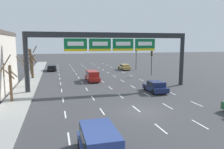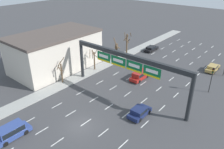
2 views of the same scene
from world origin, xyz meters
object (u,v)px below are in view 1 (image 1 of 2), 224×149
suv_blue (99,143)px  tree_bare_closest (32,65)px  car_black (52,68)px  suv_red (92,75)px  tree_bare_third (26,69)px  tree_bare_second (31,60)px  traffic_light_mid_block (136,54)px  sign_gantry (111,45)px  traffic_light_near_gantry (152,58)px  car_navy (156,86)px  tree_bare_furthest (10,80)px  car_gold (124,67)px

suv_blue → tree_bare_closest: tree_bare_closest is taller
car_black → tree_bare_closest: 11.16m
suv_red → tree_bare_third: (-9.77, -2.60, 1.70)m
suv_red → tree_bare_second: 14.33m
traffic_light_mid_block → tree_bare_second: bearing=-174.5°
traffic_light_mid_block → tree_bare_closest: (-21.80, -7.14, -1.18)m
sign_gantry → tree_bare_third: (-11.26, 3.93, -3.31)m
car_black → suv_blue: 39.62m
traffic_light_near_gantry → car_navy: bearing=-112.7°
tree_bare_third → suv_red: bearing=14.9°
traffic_light_near_gantry → tree_bare_furthest: 26.52m
tree_bare_second → car_navy: bearing=-49.7°
traffic_light_near_gantry → tree_bare_third: (-21.80, -6.06, -0.71)m
suv_red → tree_bare_furthest: 14.96m
car_black → suv_blue: (2.88, -39.52, 0.30)m
car_gold → traffic_light_mid_block: size_ratio=0.90×
traffic_light_near_gantry → car_gold: bearing=103.9°
suv_blue → tree_bare_second: size_ratio=0.84×
car_navy → traffic_light_near_gantry: (5.62, 13.46, 2.59)m
traffic_light_near_gantry → sign_gantry: bearing=-136.5°
traffic_light_mid_block → suv_red: bearing=-135.5°
suv_blue → tree_bare_furthest: tree_bare_furthest is taller
traffic_light_near_gantry → tree_bare_furthest: bearing=-147.8°
car_gold → traffic_light_near_gantry: (2.36, -9.57, 2.64)m
sign_gantry → tree_bare_closest: sign_gantry is taller
suv_red → traffic_light_near_gantry: 12.75m
suv_blue → tree_bare_closest: (-5.98, 28.94, 1.42)m
sign_gantry → car_black: (-8.06, 21.90, -5.26)m
car_black → car_gold: car_gold is taller
car_black → car_navy: size_ratio=1.16×
tree_bare_second → tree_bare_furthest: (-0.09, -20.40, -0.58)m
tree_bare_second → tree_bare_closest: bearing=-82.7°
suv_red → car_navy: suv_red is taller
sign_gantry → tree_bare_closest: 16.28m
tree_bare_second → traffic_light_mid_block: bearing=5.5°
suv_red → tree_bare_second: (-10.30, 9.75, 2.07)m
car_navy → tree_bare_second: 25.97m
car_black → car_gold: bearing=-8.2°
tree_bare_furthest → traffic_light_near_gantry: bearing=32.2°
tree_bare_second → car_black: bearing=56.4°
suv_blue → car_gold: size_ratio=1.02×
car_navy → tree_bare_third: bearing=155.4°
suv_red → traffic_light_mid_block: size_ratio=0.95×
sign_gantry → traffic_light_near_gantry: sign_gantry is taller
car_gold → tree_bare_third: 25.02m
traffic_light_near_gantry → traffic_light_mid_block: (0.10, 8.46, 0.24)m
car_black → suv_red: size_ratio=0.96×
tree_bare_closest → tree_bare_furthest: size_ratio=1.09×
sign_gantry → car_navy: size_ratio=5.56×
suv_red → traffic_light_mid_block: traffic_light_mid_block is taller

